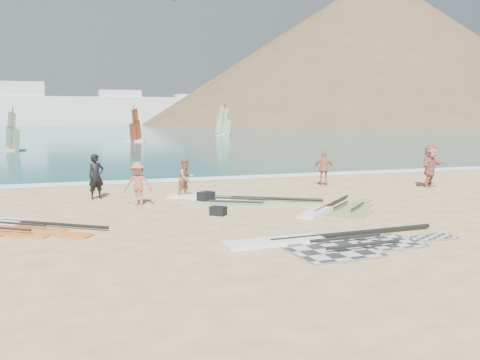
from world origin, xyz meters
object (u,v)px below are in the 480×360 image
object	(u,v)px
rig_red	(10,226)
person_wetsuit	(96,177)
rig_grey	(328,243)
gear_bag_near	(206,197)
rig_orange	(336,210)
beachgoer_left	(186,178)
beachgoer_right	(430,166)
beachgoer_mid	(138,184)
rig_green	(228,200)
gear_bag_far	(218,211)
beachgoer_back	(324,168)

from	to	relation	value
rig_red	person_wetsuit	world-z (taller)	person_wetsuit
rig_grey	person_wetsuit	size ratio (longest dim) A/B	3.56
rig_grey	gear_bag_near	distance (m)	7.66
rig_orange	beachgoer_left	bearing A→B (deg)	89.06
person_wetsuit	beachgoer_right	xyz separation A→B (m)	(14.86, -1.21, 0.08)
rig_red	rig_grey	bearing A→B (deg)	4.17
rig_grey	beachgoer_mid	bearing A→B (deg)	113.77
beachgoer_left	rig_green	bearing A→B (deg)	-76.92
beachgoer_left	beachgoer_right	world-z (taller)	beachgoer_right
rig_red	gear_bag_far	xyz separation A→B (m)	(6.44, -0.09, 0.10)
gear_bag_far	beachgoer_back	world-z (taller)	beachgoer_back
beachgoer_left	beachgoer_back	bearing A→B (deg)	-16.36
person_wetsuit	beachgoer_right	bearing A→B (deg)	-26.56
rig_grey	gear_bag_near	size ratio (longest dim) A/B	10.58
beachgoer_left	beachgoer_mid	world-z (taller)	beachgoer_mid
rig_orange	gear_bag_far	size ratio (longest dim) A/B	8.63
gear_bag_near	gear_bag_far	distance (m)	2.84
beachgoer_right	rig_grey	bearing A→B (deg)	-165.84
rig_grey	rig_orange	world-z (taller)	rig_grey
gear_bag_far	beachgoer_left	bearing A→B (deg)	92.82
rig_grey	rig_red	world-z (taller)	rig_grey
gear_bag_near	person_wetsuit	size ratio (longest dim) A/B	0.34
rig_grey	beachgoer_back	bearing A→B (deg)	59.70
beachgoer_mid	beachgoer_back	size ratio (longest dim) A/B	1.00
beachgoer_left	person_wetsuit	bearing A→B (deg)	138.08
beachgoer_left	beachgoer_right	size ratio (longest dim) A/B	0.82
rig_orange	beachgoer_left	distance (m)	6.29
rig_green	gear_bag_near	xyz separation A→B (m)	(-0.80, 0.30, 0.14)
rig_grey	person_wetsuit	xyz separation A→B (m)	(-5.25, 9.56, 0.84)
person_wetsuit	beachgoer_right	distance (m)	14.91
rig_grey	beachgoer_left	size ratio (longest dim) A/B	3.97
gear_bag_far	rig_orange	bearing A→B (deg)	-7.29
rig_orange	beachgoer_right	size ratio (longest dim) A/B	2.25
beachgoer_back	gear_bag_near	bearing A→B (deg)	49.72
rig_red	beachgoer_right	bearing A→B (deg)	46.44
rig_red	gear_bag_near	bearing A→B (deg)	57.12
rig_orange	beachgoer_back	bearing A→B (deg)	21.89
rig_orange	beachgoer_mid	bearing A→B (deg)	108.32
rig_grey	rig_red	xyz separation A→B (m)	(-8.04, 4.83, -0.00)
beachgoer_mid	gear_bag_far	bearing A→B (deg)	-28.58
rig_grey	gear_bag_far	world-z (taller)	gear_bag_far
rig_grey	beachgoer_left	xyz separation A→B (m)	(-1.80, 8.74, 0.75)
rig_green	beachgoer_right	world-z (taller)	beachgoer_right
beachgoer_left	beachgoer_mid	size ratio (longest dim) A/B	0.99
gear_bag_near	beachgoer_left	bearing A→B (deg)	113.36
gear_bag_far	gear_bag_near	bearing A→B (deg)	83.65
rig_red	beachgoer_left	size ratio (longest dim) A/B	2.75
gear_bag_far	person_wetsuit	bearing A→B (deg)	127.08
rig_orange	beachgoer_back	size ratio (longest dim) A/B	2.68
rig_grey	rig_orange	bearing A→B (deg)	55.56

